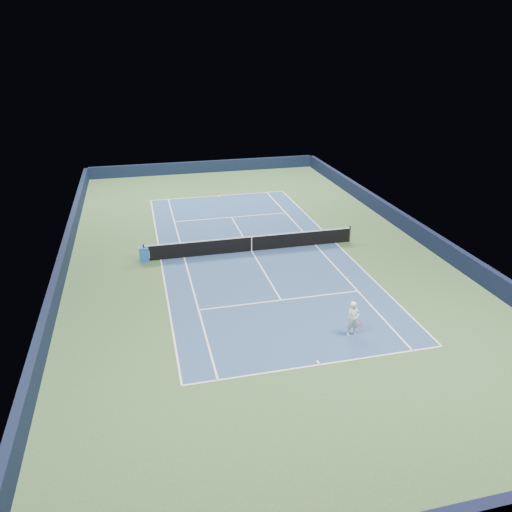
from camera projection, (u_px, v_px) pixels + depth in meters
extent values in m
plane|color=#34532D|center=(252.00, 251.00, 30.47)|extent=(40.00, 40.00, 0.00)
cube|color=black|center=(204.00, 167.00, 47.87)|extent=(22.00, 0.35, 1.10)
cube|color=black|center=(413.00, 228.00, 32.59)|extent=(0.35, 40.00, 1.10)
cube|color=black|center=(64.00, 260.00, 27.90)|extent=(0.35, 40.00, 1.10)
cube|color=navy|center=(252.00, 251.00, 30.47)|extent=(10.97, 23.77, 0.01)
cube|color=white|center=(219.00, 196.00, 41.03)|extent=(10.97, 0.08, 0.00)
cube|color=white|center=(320.00, 365.00, 19.90)|extent=(10.97, 0.08, 0.00)
cube|color=white|center=(336.00, 243.00, 31.65)|extent=(0.08, 23.77, 0.00)
cube|color=white|center=(161.00, 260.00, 29.28)|extent=(0.08, 23.77, 0.00)
cube|color=white|center=(315.00, 245.00, 31.35)|extent=(0.08, 23.77, 0.00)
cube|color=white|center=(184.00, 257.00, 29.57)|extent=(0.08, 23.77, 0.00)
cube|color=white|center=(231.00, 217.00, 36.15)|extent=(8.23, 0.08, 0.00)
cube|color=white|center=(281.00, 300.00, 24.77)|extent=(8.23, 0.08, 0.00)
cube|color=white|center=(252.00, 251.00, 30.46)|extent=(0.08, 12.80, 0.00)
cube|color=white|center=(219.00, 196.00, 40.90)|extent=(0.08, 0.30, 0.00)
cube|color=white|center=(318.00, 363.00, 20.03)|extent=(0.08, 0.30, 0.00)
cylinder|color=black|center=(144.00, 253.00, 28.86)|extent=(0.10, 0.10, 1.07)
cylinder|color=black|center=(350.00, 234.00, 31.64)|extent=(0.10, 0.10, 1.07)
cube|color=black|center=(252.00, 244.00, 30.28)|extent=(12.80, 0.03, 0.91)
cube|color=white|center=(252.00, 237.00, 30.09)|extent=(12.80, 0.04, 0.06)
cube|color=white|center=(252.00, 244.00, 30.28)|extent=(0.05, 0.04, 0.91)
cube|color=blue|center=(144.00, 254.00, 28.95)|extent=(0.57, 0.52, 0.88)
cube|color=white|center=(149.00, 253.00, 29.01)|extent=(0.04, 0.39, 0.39)
imported|color=white|center=(353.00, 319.00, 21.56)|extent=(0.61, 0.42, 1.62)
cylinder|color=pink|center=(360.00, 321.00, 21.63)|extent=(0.03, 0.03, 0.27)
cylinder|color=black|center=(360.00, 326.00, 21.73)|extent=(0.27, 0.02, 0.27)
cylinder|color=pink|center=(360.00, 326.00, 21.73)|extent=(0.29, 0.03, 0.29)
sphere|color=#AFCF2C|center=(349.00, 277.00, 21.85)|extent=(0.07, 0.07, 0.07)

